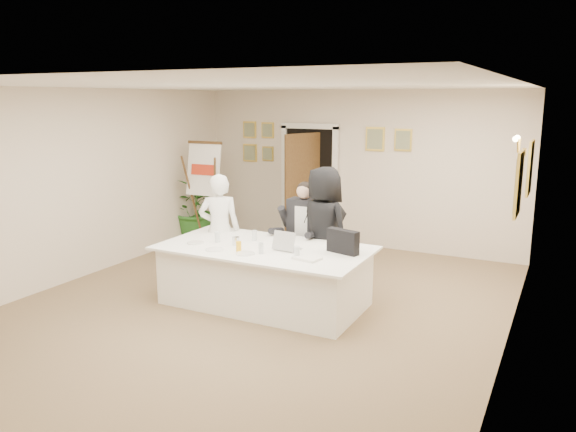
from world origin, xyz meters
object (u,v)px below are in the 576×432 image
Objects in this scene: seated_man at (303,233)px; steel_jug at (236,241)px; conference_table at (265,275)px; potted_palm at (197,209)px; flip_chart at (208,199)px; paper_stack at (307,258)px; standing_man at (220,230)px; standing_woman at (324,230)px; laptop at (288,239)px; oj_glass at (239,247)px; laptop_bag at (343,242)px.

seated_man reaches higher than steel_jug.
conference_table is 3.74m from potted_palm.
flip_chart is 3.94m from paper_stack.
standing_man is 1.51m from standing_woman.
steel_jug is (2.46, -2.54, 0.23)m from potted_palm.
laptop is 0.63m from oj_glass.
standing_man reaches higher than oj_glass.
flip_chart is 4.43× the size of laptop_bag.
potted_palm reaches higher than oj_glass.
standing_man reaches higher than seated_man.
oj_glass reaches higher than conference_table.
steel_jug is (-1.11, 0.18, 0.04)m from paper_stack.
paper_stack is (0.74, -0.28, 0.40)m from conference_table.
laptop_bag is at bearing -30.10° from flip_chart.
standing_man reaches higher than laptop_bag.
standing_woman is 0.86m from laptop_bag.
laptop_bag is (1.99, -0.26, 0.12)m from standing_man.
standing_man is at bearing -172.23° from laptop_bag.
flip_chart is at bearing -81.50° from standing_man.
paper_stack reaches higher than conference_table.
seated_man is at bearing 117.24° from paper_stack.
potted_palm is at bearing 139.30° from conference_table.
seated_man reaches higher than oj_glass.
conference_table is at bearing 159.29° from paper_stack.
conference_table is 1.15m from standing_man.
standing_woman is (1.45, 0.40, 0.07)m from standing_man.
standing_man reaches higher than conference_table.
conference_table is 1.45× the size of flip_chart.
laptop is (-0.14, -0.81, 0.04)m from standing_woman.
steel_jug is (2.01, -2.24, -0.03)m from flip_chart.
laptop_bag is (0.54, -0.66, 0.05)m from standing_woman.
flip_chart is 6.10× the size of paper_stack.
conference_table is 20.80× the size of oj_glass.
conference_table is 0.61m from laptop.
potted_palm reaches higher than laptop_bag.
laptop_bag is 3.84× the size of steel_jug.
potted_palm is (-0.45, 0.30, -0.27)m from flip_chart.
standing_woman is at bearing 84.58° from laptop.
standing_man is 1.37m from laptop.
laptop reaches higher than steel_jug.
laptop_bag is at bearing 11.22° from steel_jug.
potted_palm is at bearing 164.78° from laptop_bag.
standing_woman reaches higher than steel_jug.
flip_chart is 3.92m from laptop_bag.
paper_stack is (3.57, -2.71, 0.19)m from potted_palm.
flip_chart reaches higher than seated_man.
paper_stack is at bearing -9.16° from steel_jug.
potted_palm is (-3.30, 1.60, -0.28)m from standing_woman.
laptop_bag is (0.93, -0.82, 0.17)m from seated_man.
standing_woman is 1.26m from steel_jug.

